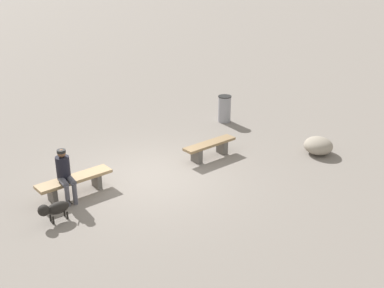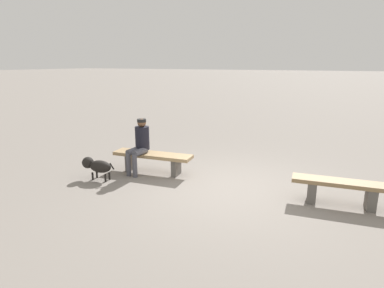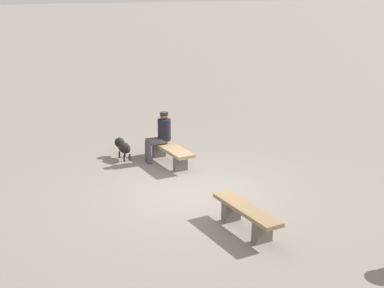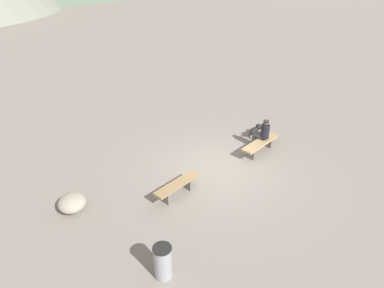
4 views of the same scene
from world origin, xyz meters
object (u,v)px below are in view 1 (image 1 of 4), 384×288
Objects in this scene: bench_left at (210,147)px; seated_person at (65,172)px; bench_right at (75,181)px; trash_bin at (224,109)px; dog at (54,209)px; boulder at (318,146)px.

bench_left is 1.38× the size of seated_person.
trash_bin is at bearing -167.00° from bench_right.
bench_left is at bearing -174.86° from dog.
bench_left is 4.06m from bench_right.
seated_person is at bearing -131.29° from dog.
bench_right is at bearing -152.12° from seated_person.
bench_right is 6.67m from trash_bin.
seated_person is 6.96m from trash_bin.
trash_bin is 1.03× the size of boulder.
seated_person is 1.56× the size of dog.
bench_right reaches higher than bench_left.
trash_bin is 3.82m from boulder.
dog is 0.88× the size of trash_bin.
boulder is at bearing 145.17° from bench_left.
bench_right is at bearing -137.44° from dog.
trash_bin is (-2.22, -2.23, 0.15)m from bench_left.
seated_person reaches higher than bench_left.
seated_person reaches higher than trash_bin.
dog is (0.85, 0.96, -0.03)m from bench_right.
trash_bin reaches higher than boulder.
boulder is at bearing 169.91° from dog.
boulder is (-2.84, 1.53, -0.07)m from bench_left.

